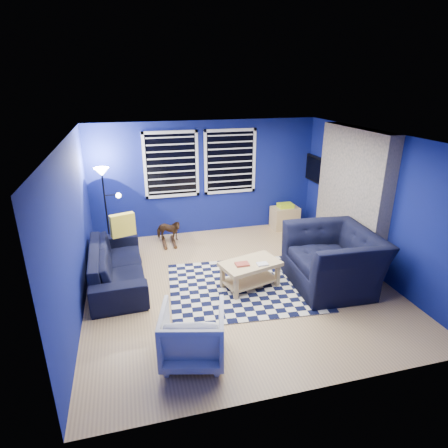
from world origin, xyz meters
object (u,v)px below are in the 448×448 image
object	(u,v)px
sofa	(117,264)
armchair_bent	(193,334)
coffee_table	(250,269)
rocking_horse	(168,231)
tv	(317,170)
cabinet	(285,217)
floor_lamp	(104,183)
armchair_big	(333,259)

from	to	relation	value
sofa	armchair_bent	bearing A→B (deg)	-159.75
armchair_bent	coffee_table	bearing A→B (deg)	-115.88
sofa	rocking_horse	world-z (taller)	sofa
tv	cabinet	distance (m)	1.31
tv	floor_lamp	xyz separation A→B (m)	(-4.58, 0.05, -0.00)
coffee_table	armchair_bent	bearing A→B (deg)	-130.06
coffee_table	floor_lamp	bearing A→B (deg)	136.05
cabinet	armchair_big	bearing A→B (deg)	-98.46
armchair_big	cabinet	xyz separation A→B (m)	(0.28, 2.66, -0.22)
coffee_table	cabinet	xyz separation A→B (m)	(1.65, 2.38, -0.07)
cabinet	floor_lamp	world-z (taller)	floor_lamp
armchair_big	floor_lamp	distance (m)	4.53
cabinet	armchair_bent	bearing A→B (deg)	-129.21
tv	armchair_big	xyz separation A→B (m)	(-0.91, -2.45, -0.92)
armchair_bent	coffee_table	world-z (taller)	armchair_bent
armchair_bent	cabinet	bearing A→B (deg)	-112.67
sofa	floor_lamp	bearing A→B (deg)	3.93
armchair_big	floor_lamp	xyz separation A→B (m)	(-3.67, 2.50, 0.91)
tv	rocking_horse	distance (m)	3.56
coffee_table	sofa	bearing A→B (deg)	159.92
floor_lamp	coffee_table	bearing A→B (deg)	-43.95
sofa	rocking_horse	bearing A→B (deg)	-39.61
sofa	coffee_table	distance (m)	2.30
coffee_table	floor_lamp	size ratio (longest dim) A/B	0.64
rocking_horse	cabinet	bearing A→B (deg)	-60.02
armchair_bent	rocking_horse	xyz separation A→B (m)	(0.12, 3.61, -0.05)
armchair_bent	floor_lamp	size ratio (longest dim) A/B	0.46
tv	armchair_bent	world-z (taller)	tv
rocking_horse	floor_lamp	size ratio (longest dim) A/B	0.33
armchair_big	coffee_table	distance (m)	1.40
tv	armchair_bent	size ratio (longest dim) A/B	1.26
coffee_table	rocking_horse	bearing A→B (deg)	117.50
sofa	cabinet	xyz separation A→B (m)	(3.81, 1.59, -0.06)
armchair_big	armchair_bent	size ratio (longest dim) A/B	1.89
rocking_horse	cabinet	distance (m)	2.77
tv	coffee_table	size ratio (longest dim) A/B	0.92
tv	rocking_horse	size ratio (longest dim) A/B	1.79
tv	cabinet	xyz separation A→B (m)	(-0.62, 0.21, -1.13)
armchair_bent	rocking_horse	world-z (taller)	armchair_bent
sofa	cabinet	world-z (taller)	sofa
armchair_bent	rocking_horse	bearing A→B (deg)	-77.78
armchair_bent	armchair_big	bearing A→B (deg)	-141.16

